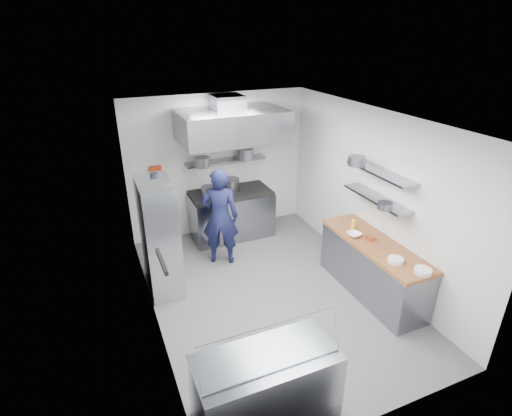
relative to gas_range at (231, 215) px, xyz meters
name	(u,v)px	position (x,y,z in m)	size (l,w,h in m)	color
floor	(271,293)	(-0.10, -2.10, -0.45)	(5.00, 5.00, 0.00)	#49494B
ceiling	(274,119)	(-0.10, -2.10, 2.35)	(5.00, 5.00, 0.00)	silver
wall_back	(219,165)	(-0.10, 0.40, 0.95)	(3.60, 0.02, 2.80)	white
wall_front	(385,319)	(-0.10, -4.60, 0.95)	(3.60, 0.02, 2.80)	white
wall_left	(147,237)	(-1.90, -2.10, 0.95)	(5.00, 0.02, 2.80)	white
wall_right	(372,196)	(1.70, -2.10, 0.95)	(5.00, 0.02, 2.80)	white
gas_range	(231,215)	(0.00, 0.00, 0.00)	(1.60, 0.80, 0.90)	gray
cooktop	(231,193)	(0.00, 0.00, 0.48)	(1.57, 0.78, 0.06)	black
stock_pot_left	(209,191)	(-0.45, -0.07, 0.61)	(0.29, 0.29, 0.20)	slate
stock_pot_mid	(230,184)	(0.02, 0.07, 0.63)	(0.36, 0.36, 0.24)	slate
over_range_shelf	(226,161)	(0.00, 0.24, 1.07)	(1.60, 0.30, 0.04)	gray
shelf_pot_a	(202,162)	(-0.53, 0.01, 1.18)	(0.29, 0.29, 0.18)	slate
shelf_pot_b	(245,154)	(0.36, 0.12, 1.20)	(0.33, 0.33, 0.22)	slate
extractor_hood	(232,125)	(0.00, -0.18, 1.85)	(1.90, 1.15, 0.55)	gray
hood_duct	(227,102)	(0.00, 0.05, 2.23)	(0.55, 0.55, 0.24)	slate
red_firebox	(156,173)	(-1.35, 0.34, 0.97)	(0.22, 0.10, 0.26)	red
chef	(220,217)	(-0.51, -0.86, 0.44)	(0.65, 0.43, 1.78)	#131639
wire_rack	(160,237)	(-1.63, -1.27, 0.48)	(0.50, 0.90, 1.85)	silver
rack_bin_a	(158,239)	(-1.63, -1.09, 0.35)	(0.15, 0.19, 0.17)	white
rack_bin_b	(150,200)	(-1.63, -0.62, 0.85)	(0.14, 0.17, 0.16)	yellow
rack_jar	(154,179)	(-1.58, -1.02, 1.35)	(0.12, 0.12, 0.18)	black
knife_strip	(162,261)	(-1.88, -3.00, 1.10)	(0.04, 0.55, 0.05)	black
prep_counter_base	(372,270)	(1.38, -2.70, -0.03)	(0.62, 2.00, 0.84)	gray
prep_counter_top	(376,245)	(1.38, -2.70, 0.42)	(0.65, 2.04, 0.06)	#995F2D
plate_stack_a	(423,271)	(1.43, -3.60, 0.48)	(0.23, 0.23, 0.06)	white
plate_stack_b	(396,260)	(1.28, -3.24, 0.48)	(0.22, 0.22, 0.06)	white
copper_pan	(370,238)	(1.36, -2.58, 0.48)	(0.15, 0.15, 0.06)	#D3703B
squeeze_bottle	(353,225)	(1.32, -2.19, 0.54)	(0.06, 0.06, 0.18)	yellow
mixing_bowl	(354,234)	(1.20, -2.38, 0.48)	(0.22, 0.22, 0.05)	white
wall_shelf_lower	(377,198)	(1.54, -2.40, 1.05)	(0.30, 1.30, 0.04)	gray
wall_shelf_upper	(380,172)	(1.54, -2.40, 1.47)	(0.30, 1.30, 0.04)	gray
shelf_pot_c	(385,206)	(1.36, -2.80, 1.12)	(0.22, 0.22, 0.10)	slate
shelf_pot_d	(357,161)	(1.38, -2.03, 1.56)	(0.28, 0.28, 0.14)	slate
display_case	(266,388)	(-1.10, -4.10, -0.03)	(1.50, 0.70, 0.85)	gray
display_glass	(272,349)	(-1.10, -4.22, 0.62)	(1.47, 0.02, 0.45)	silver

